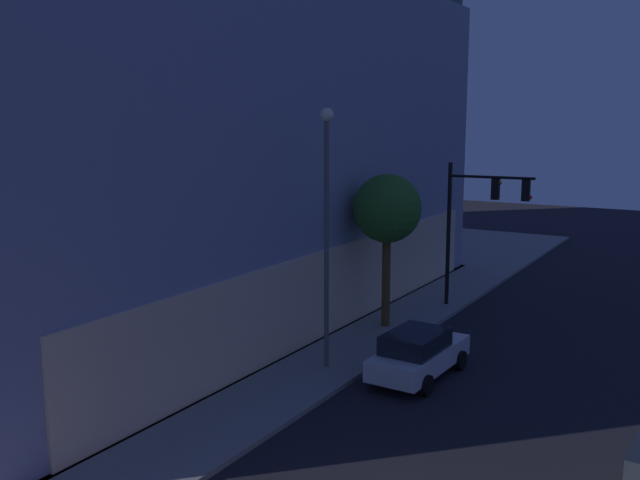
{
  "coord_description": "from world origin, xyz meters",
  "views": [
    {
      "loc": [
        -11.37,
        -4.65,
        8.3
      ],
      "look_at": [
        4.66,
        4.94,
        5.13
      ],
      "focal_mm": 39.58,
      "sensor_mm": 36.0,
      "label": 1
    }
  ],
  "objects": [
    {
      "name": "car_white",
      "position": [
        9.14,
        3.89,
        0.83
      ],
      "size": [
        4.47,
        2.12,
        1.61
      ],
      "color": "silver",
      "rests_on": "ground"
    },
    {
      "name": "traffic_light_far_corner",
      "position": [
        18.13,
        4.95,
        4.53
      ],
      "size": [
        0.5,
        3.71,
        6.35
      ],
      "color": "black",
      "rests_on": "sidewalk_corner"
    },
    {
      "name": "modern_building",
      "position": [
        11.79,
        24.5,
        8.51
      ],
      "size": [
        29.9,
        32.23,
        17.16
      ],
      "color": "#4C4C51",
      "rests_on": "ground"
    },
    {
      "name": "sidewalk_tree",
      "position": [
        13.53,
        7.17,
        4.84
      ],
      "size": [
        2.71,
        2.71,
        6.1
      ],
      "color": "brown",
      "rests_on": "sidewalk_corner"
    },
    {
      "name": "street_lamp_sidewalk",
      "position": [
        8.19,
        6.8,
        5.47
      ],
      "size": [
        0.44,
        0.44,
        8.55
      ],
      "color": "#5B5B5B",
      "rests_on": "sidewalk_corner"
    }
  ]
}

